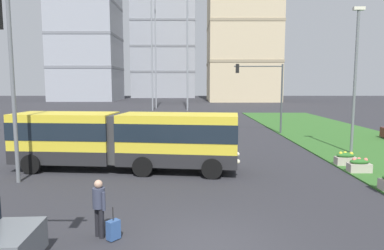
{
  "coord_description": "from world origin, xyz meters",
  "views": [
    {
      "loc": [
        -0.45,
        -9.25,
        4.5
      ],
      "look_at": [
        -0.45,
        10.36,
        2.2
      ],
      "focal_mm": 32.3,
      "sensor_mm": 36.0,
      "label": 1
    }
  ],
  "objects_px": {
    "rolling_suitcase": "(113,230)",
    "apartment_tower_centre": "(243,8)",
    "pedestrian_crossing": "(99,204)",
    "flower_planter_2": "(359,165)",
    "flower_planter_3": "(346,159)",
    "articulated_bus": "(125,139)",
    "apartment_tower_westcentre": "(164,24)",
    "streetlight_left": "(12,77)",
    "traffic_light_far_right": "(266,86)",
    "apartment_tower_west": "(86,22)",
    "streetlight_median": "(355,75)"
  },
  "relations": [
    {
      "from": "flower_planter_2",
      "to": "apartment_tower_centre",
      "type": "relative_size",
      "value": 0.02
    },
    {
      "from": "articulated_bus",
      "to": "streetlight_left",
      "type": "relative_size",
      "value": 1.37
    },
    {
      "from": "flower_planter_2",
      "to": "traffic_light_far_right",
      "type": "xyz_separation_m",
      "value": [
        -1.82,
        14.09,
        3.94
      ]
    },
    {
      "from": "rolling_suitcase",
      "to": "traffic_light_far_right",
      "type": "relative_size",
      "value": 0.15
    },
    {
      "from": "traffic_light_far_right",
      "to": "articulated_bus",
      "type": "bearing_deg",
      "value": -127.38
    },
    {
      "from": "articulated_bus",
      "to": "traffic_light_far_right",
      "type": "height_order",
      "value": "traffic_light_far_right"
    },
    {
      "from": "pedestrian_crossing",
      "to": "apartment_tower_westcentre",
      "type": "distance_m",
      "value": 115.73
    },
    {
      "from": "streetlight_median",
      "to": "apartment_tower_west",
      "type": "height_order",
      "value": "apartment_tower_west"
    },
    {
      "from": "rolling_suitcase",
      "to": "streetlight_left",
      "type": "xyz_separation_m",
      "value": [
        -5.76,
        5.98,
        4.5
      ]
    },
    {
      "from": "streetlight_left",
      "to": "apartment_tower_west",
      "type": "height_order",
      "value": "apartment_tower_west"
    },
    {
      "from": "rolling_suitcase",
      "to": "streetlight_left",
      "type": "height_order",
      "value": "streetlight_left"
    },
    {
      "from": "apartment_tower_westcentre",
      "to": "apartment_tower_centre",
      "type": "distance_m",
      "value": 35.69
    },
    {
      "from": "traffic_light_far_right",
      "to": "streetlight_median",
      "type": "relative_size",
      "value": 0.68
    },
    {
      "from": "articulated_bus",
      "to": "apartment_tower_westcentre",
      "type": "xyz_separation_m",
      "value": [
        -6.25,
        104.83,
        23.61
      ]
    },
    {
      "from": "apartment_tower_centre",
      "to": "rolling_suitcase",
      "type": "bearing_deg",
      "value": -100.46
    },
    {
      "from": "flower_planter_2",
      "to": "apartment_tower_centre",
      "type": "distance_m",
      "value": 82.51
    },
    {
      "from": "articulated_bus",
      "to": "streetlight_median",
      "type": "height_order",
      "value": "streetlight_median"
    },
    {
      "from": "pedestrian_crossing",
      "to": "rolling_suitcase",
      "type": "bearing_deg",
      "value": -23.96
    },
    {
      "from": "apartment_tower_centre",
      "to": "streetlight_left",
      "type": "bearing_deg",
      "value": -105.12
    },
    {
      "from": "apartment_tower_west",
      "to": "apartment_tower_westcentre",
      "type": "height_order",
      "value": "apartment_tower_westcentre"
    },
    {
      "from": "flower_planter_3",
      "to": "apartment_tower_westcentre",
      "type": "bearing_deg",
      "value": 99.96
    },
    {
      "from": "flower_planter_2",
      "to": "streetlight_left",
      "type": "height_order",
      "value": "streetlight_left"
    },
    {
      "from": "rolling_suitcase",
      "to": "streetlight_left",
      "type": "bearing_deg",
      "value": 133.94
    },
    {
      "from": "rolling_suitcase",
      "to": "flower_planter_2",
      "type": "xyz_separation_m",
      "value": [
        10.79,
        7.56,
        0.11
      ]
    },
    {
      "from": "flower_planter_3",
      "to": "streetlight_left",
      "type": "relative_size",
      "value": 0.13
    },
    {
      "from": "flower_planter_2",
      "to": "apartment_tower_centre",
      "type": "bearing_deg",
      "value": 86.27
    },
    {
      "from": "streetlight_left",
      "to": "apartment_tower_centre",
      "type": "xyz_separation_m",
      "value": [
        21.67,
        80.19,
        20.14
      ]
    },
    {
      "from": "articulated_bus",
      "to": "apartment_tower_centre",
      "type": "height_order",
      "value": "apartment_tower_centre"
    },
    {
      "from": "rolling_suitcase",
      "to": "apartment_tower_centre",
      "type": "height_order",
      "value": "apartment_tower_centre"
    },
    {
      "from": "flower_planter_2",
      "to": "apartment_tower_westcentre",
      "type": "distance_m",
      "value": 109.99
    },
    {
      "from": "articulated_bus",
      "to": "flower_planter_3",
      "type": "relative_size",
      "value": 10.92
    },
    {
      "from": "pedestrian_crossing",
      "to": "flower_planter_2",
      "type": "height_order",
      "value": "pedestrian_crossing"
    },
    {
      "from": "traffic_light_far_right",
      "to": "apartment_tower_centre",
      "type": "height_order",
      "value": "apartment_tower_centre"
    },
    {
      "from": "pedestrian_crossing",
      "to": "streetlight_left",
      "type": "relative_size",
      "value": 0.2
    },
    {
      "from": "rolling_suitcase",
      "to": "apartment_tower_west",
      "type": "distance_m",
      "value": 95.44
    },
    {
      "from": "streetlight_left",
      "to": "apartment_tower_west",
      "type": "relative_size",
      "value": 0.2
    },
    {
      "from": "pedestrian_crossing",
      "to": "streetlight_median",
      "type": "relative_size",
      "value": 0.19
    },
    {
      "from": "streetlight_left",
      "to": "apartment_tower_westcentre",
      "type": "bearing_deg",
      "value": 90.91
    },
    {
      "from": "apartment_tower_centre",
      "to": "apartment_tower_west",
      "type": "bearing_deg",
      "value": 176.34
    },
    {
      "from": "pedestrian_crossing",
      "to": "apartment_tower_westcentre",
      "type": "xyz_separation_m",
      "value": [
        -7.01,
        112.94,
        24.26
      ]
    },
    {
      "from": "flower_planter_2",
      "to": "articulated_bus",
      "type": "bearing_deg",
      "value": 176.44
    },
    {
      "from": "flower_planter_2",
      "to": "flower_planter_3",
      "type": "bearing_deg",
      "value": 90.0
    },
    {
      "from": "rolling_suitcase",
      "to": "traffic_light_far_right",
      "type": "bearing_deg",
      "value": 67.48
    },
    {
      "from": "streetlight_left",
      "to": "apartment_tower_west",
      "type": "xyz_separation_m",
      "value": [
        -21.5,
        82.95,
        16.9
      ]
    },
    {
      "from": "articulated_bus",
      "to": "flower_planter_2",
      "type": "bearing_deg",
      "value": -3.56
    },
    {
      "from": "flower_planter_2",
      "to": "streetlight_median",
      "type": "height_order",
      "value": "streetlight_median"
    },
    {
      "from": "apartment_tower_westcentre",
      "to": "flower_planter_3",
      "type": "bearing_deg",
      "value": -80.04
    },
    {
      "from": "articulated_bus",
      "to": "streetlight_median",
      "type": "relative_size",
      "value": 1.29
    },
    {
      "from": "traffic_light_far_right",
      "to": "flower_planter_3",
      "type": "bearing_deg",
      "value": -81.73
    },
    {
      "from": "apartment_tower_centre",
      "to": "apartment_tower_westcentre",
      "type": "bearing_deg",
      "value": 130.92
    }
  ]
}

